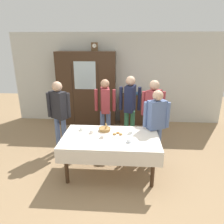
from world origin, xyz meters
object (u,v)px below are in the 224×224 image
object	(u,v)px
bookshelf_low	(137,109)
pastry_plate	(118,135)
book_stack	(137,94)
person_behind_table_left	(105,105)
mantel_clock	(95,47)
tea_cup_back_edge	(129,141)
spoon_far_right	(92,137)
spoon_mid_left	(125,147)
person_near_right_end	(59,110)
tea_cup_near_left	(102,136)
person_behind_table_right	(153,108)
dining_table	(110,142)
tea_cup_mid_right	(92,132)
bread_basket	(105,129)
spoon_near_left	(77,140)
tea_cup_center	(82,129)
person_by_cabinet	(156,120)
wall_cabinet	(87,89)
person_beside_shelf	(130,103)
tea_cup_near_right	(130,132)

from	to	relation	value
bookshelf_low	pastry_plate	bearing A→B (deg)	-100.79
book_stack	person_behind_table_left	bearing A→B (deg)	-123.77
person_behind_table_left	mantel_clock	bearing A→B (deg)	108.44
bookshelf_low	person_behind_table_left	bearing A→B (deg)	-123.77
tea_cup_back_edge	spoon_far_right	distance (m)	0.71
spoon_mid_left	person_near_right_end	distance (m)	1.88
tea_cup_back_edge	tea_cup_near_left	distance (m)	0.51
pastry_plate	person_behind_table_right	bearing A→B (deg)	51.33
dining_table	spoon_mid_left	bearing A→B (deg)	-50.86
mantel_clock	tea_cup_mid_right	distance (m)	2.86
bread_basket	spoon_near_left	distance (m)	0.63
spoon_near_left	tea_cup_mid_right	bearing A→B (deg)	54.60
tea_cup_near_left	tea_cup_center	bearing A→B (deg)	145.51
pastry_plate	person_behind_table_right	distance (m)	1.23
mantel_clock	tea_cup_mid_right	xyz separation A→B (m)	(0.26, -2.42, -1.51)
tea_cup_back_edge	tea_cup_center	xyz separation A→B (m)	(-0.94, 0.46, -0.00)
person_near_right_end	person_behind_table_left	bearing A→B (deg)	30.44
bookshelf_low	tea_cup_center	xyz separation A→B (m)	(-1.21, -2.35, 0.32)
tea_cup_near_left	person_behind_table_left	distance (m)	1.41
pastry_plate	person_by_cabinet	bearing A→B (deg)	25.89
bookshelf_low	spoon_far_right	xyz separation A→B (m)	(-0.96, -2.63, 0.30)
mantel_clock	bookshelf_low	distance (m)	2.22
person_by_cabinet	wall_cabinet	bearing A→B (deg)	130.06
tea_cup_mid_right	person_by_cabinet	size ratio (longest dim) A/B	0.08
bread_basket	person_beside_shelf	distance (m)	1.18
spoon_mid_left	spoon_far_right	bearing A→B (deg)	151.06
pastry_plate	tea_cup_mid_right	bearing A→B (deg)	172.15
dining_table	person_near_right_end	world-z (taller)	person_near_right_end
spoon_far_right	tea_cup_back_edge	bearing A→B (deg)	-14.22
book_stack	pastry_plate	distance (m)	2.59
tea_cup_center	person_behind_table_right	size ratio (longest dim) A/B	0.08
mantel_clock	bread_basket	xyz separation A→B (m)	(0.50, -2.29, -1.51)
mantel_clock	person_behind_table_left	size ratio (longest dim) A/B	0.15
mantel_clock	pastry_plate	world-z (taller)	mantel_clock
wall_cabinet	pastry_plate	distance (m)	2.71
tea_cup_mid_right	spoon_mid_left	world-z (taller)	tea_cup_mid_right
person_beside_shelf	person_behind_table_right	bearing A→B (deg)	-30.04
bookshelf_low	spoon_near_left	size ratio (longest dim) A/B	8.52
tea_cup_mid_right	person_beside_shelf	size ratio (longest dim) A/B	0.08
tea_cup_near_left	person_near_right_end	bearing A→B (deg)	141.96
person_by_cabinet	person_near_right_end	bearing A→B (deg)	170.75
book_stack	spoon_near_left	size ratio (longest dim) A/B	1.88
book_stack	tea_cup_near_right	size ratio (longest dim) A/B	1.72
wall_cabinet	tea_cup_near_right	xyz separation A→B (m)	(1.26, -2.40, -0.31)
wall_cabinet	bread_basket	world-z (taller)	wall_cabinet
tea_cup_near_right	wall_cabinet	bearing A→B (deg)	117.75
mantel_clock	person_behind_table_right	distance (m)	2.52
tea_cup_center	person_near_right_end	size ratio (longest dim) A/B	0.08
tea_cup_center	bookshelf_low	bearing A→B (deg)	62.75
spoon_near_left	person_by_cabinet	bearing A→B (deg)	22.30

